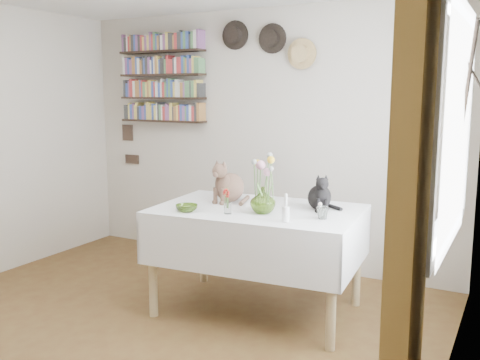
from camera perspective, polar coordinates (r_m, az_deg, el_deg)
The scene contains 16 objects.
room at distance 3.44m, azimuth -14.71°, elevation 1.52°, with size 4.08×4.58×2.58m.
window at distance 3.33m, azimuth 21.86°, elevation 3.42°, with size 0.12×1.52×1.32m.
curtain at distance 2.47m, azimuth 17.54°, elevation -3.96°, with size 0.12×0.38×2.10m, color brown.
dining_table at distance 4.14m, azimuth 1.88°, elevation -5.77°, with size 1.62×1.11×0.83m.
tabby_cat at distance 4.31m, azimuth -1.08°, elevation 0.03°, with size 0.24×0.30×0.36m, color brown, non-canonical shape.
black_cat at distance 4.07m, azimuth 8.49°, elevation -1.13°, with size 0.19×0.24×0.28m, color black, non-canonical shape.
flower_vase at distance 3.91m, azimuth 2.46°, elevation -2.16°, with size 0.19×0.19×0.19m, color #8DB548.
green_bowl at distance 3.99m, azimuth -5.71°, elevation -2.99°, with size 0.16×0.16×0.05m, color #8DB548.
drinking_glass at distance 3.78m, azimuth 8.81°, elevation -3.49°, with size 0.09×0.09×0.09m, color white.
candlestick at distance 3.66m, azimuth 4.89°, elevation -3.48°, with size 0.05×0.05×0.20m.
berry_jar at distance 3.88m, azimuth -1.32°, elevation -2.23°, with size 0.05×0.05×0.22m.
porcelain_figurine at distance 3.90m, azimuth 8.54°, elevation -3.11°, with size 0.05×0.05×0.09m.
flower_bouquet at distance 3.87m, azimuth 2.55°, elevation 1.38°, with size 0.17×0.13×0.39m.
bookshelf_unit at distance 5.78m, azimuth -8.30°, elevation 10.65°, with size 1.00×0.16×0.91m.
wall_hats at distance 5.20m, azimuth 3.02°, elevation 14.48°, with size 0.98×0.09×0.48m.
wall_art_plaques at distance 6.19m, azimuth -11.70°, elevation 3.81°, with size 0.21×0.02×0.44m.
Camera 1 is at (2.33, -2.49, 1.70)m, focal length 40.00 mm.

